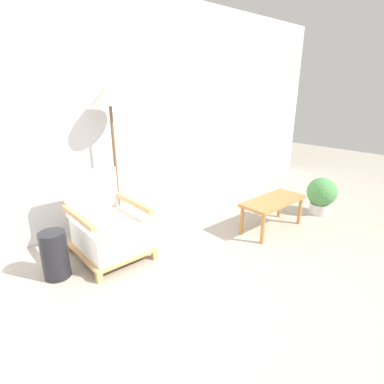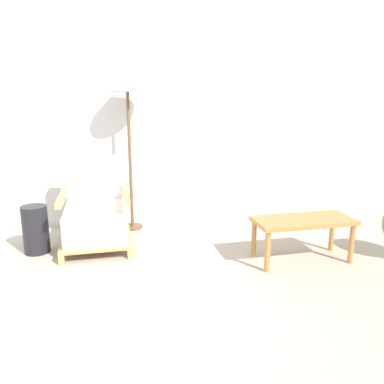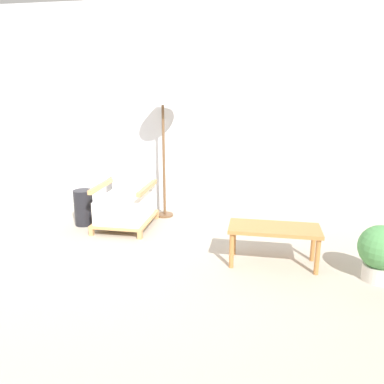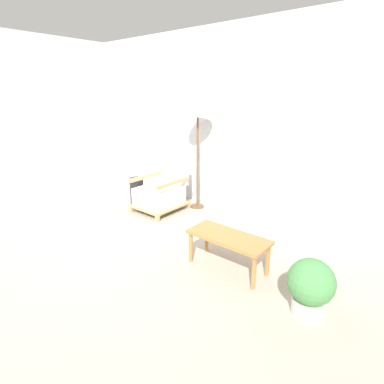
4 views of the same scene
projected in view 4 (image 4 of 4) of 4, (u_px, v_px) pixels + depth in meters
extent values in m
plane|color=#A89E8E|center=(101.00, 259.00, 3.36)|extent=(14.00, 14.00, 0.00)
cube|color=silver|center=(218.00, 122.00, 4.58)|extent=(8.00, 0.06, 2.70)
cube|color=silver|center=(23.00, 120.00, 4.95)|extent=(0.06, 8.00, 2.70)
cube|color=tan|center=(132.00, 209.00, 4.68)|extent=(0.05, 0.05, 0.08)
cube|color=tan|center=(157.00, 219.00, 4.33)|extent=(0.05, 0.05, 0.08)
cube|color=tan|center=(163.00, 198.00, 5.18)|extent=(0.05, 0.05, 0.08)
cube|color=tan|center=(188.00, 206.00, 4.83)|extent=(0.05, 0.05, 0.08)
cube|color=tan|center=(160.00, 204.00, 4.74)|extent=(0.63, 0.74, 0.03)
cube|color=white|center=(159.00, 195.00, 4.68)|extent=(0.55, 0.64, 0.27)
cube|color=white|center=(174.00, 169.00, 4.82)|extent=(0.55, 0.08, 0.44)
cube|color=tan|center=(147.00, 176.00, 4.78)|extent=(0.05, 0.68, 0.05)
cube|color=tan|center=(173.00, 183.00, 4.44)|extent=(0.05, 0.68, 0.05)
cylinder|color=brown|center=(197.00, 206.00, 4.89)|extent=(0.22, 0.22, 0.03)
cylinder|color=brown|center=(197.00, 163.00, 4.66)|extent=(0.03, 0.03, 1.42)
cone|color=#B2AD9E|center=(198.00, 108.00, 4.41)|extent=(0.41, 0.41, 0.23)
cube|color=#B2753D|center=(228.00, 237.00, 3.07)|extent=(0.85, 0.37, 0.04)
cylinder|color=#B2753D|center=(191.00, 247.00, 3.26)|extent=(0.04, 0.04, 0.34)
cylinder|color=#B2753D|center=(254.00, 273.00, 2.79)|extent=(0.04, 0.04, 0.34)
cylinder|color=#B2753D|center=(207.00, 238.00, 3.47)|extent=(0.04, 0.04, 0.34)
cylinder|color=#B2753D|center=(268.00, 260.00, 3.01)|extent=(0.04, 0.04, 0.34)
cylinder|color=black|center=(137.00, 191.00, 5.01)|extent=(0.23, 0.23, 0.44)
cylinder|color=beige|center=(308.00, 306.00, 2.51)|extent=(0.26, 0.26, 0.14)
sphere|color=#4C8E4C|center=(311.00, 282.00, 2.43)|extent=(0.39, 0.39, 0.39)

